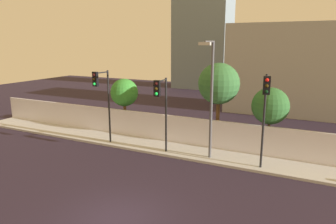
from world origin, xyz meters
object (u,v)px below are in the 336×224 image
object	(u,v)px
roadside_tree_midleft	(219,84)
roadside_tree_midright	(270,106)
street_lamp_curbside	(211,92)
roadside_tree_leftmost	(124,93)
traffic_light_center	(161,100)
traffic_light_left	(102,92)
traffic_light_right	(265,103)

from	to	relation	value
roadside_tree_midleft	roadside_tree_midright	bearing A→B (deg)	0.00
roadside_tree_midleft	street_lamp_curbside	bearing A→B (deg)	-82.06
roadside_tree_leftmost	roadside_tree_midleft	world-z (taller)	roadside_tree_midleft
traffic_light_center	street_lamp_curbside	xyz separation A→B (m)	(2.72, 0.71, 0.59)
traffic_light_left	traffic_light_center	distance (m)	4.32
traffic_light_left	roadside_tree_midleft	xyz separation A→B (m)	(6.65, 3.40, 0.48)
street_lamp_curbside	roadside_tree_leftmost	distance (m)	8.19
traffic_light_center	roadside_tree_leftmost	size ratio (longest dim) A/B	1.11
traffic_light_left	traffic_light_right	size ratio (longest dim) A/B	0.96
traffic_light_right	roadside_tree_leftmost	size ratio (longest dim) A/B	1.22
street_lamp_curbside	roadside_tree_midright	xyz separation A→B (m)	(2.85, 2.78, -1.07)
traffic_light_right	roadside_tree_midleft	distance (m)	4.77
roadside_tree_midleft	roadside_tree_midright	size ratio (longest dim) A/B	1.33
street_lamp_curbside	roadside_tree_leftmost	bearing A→B (deg)	159.96
traffic_light_left	roadside_tree_midleft	size ratio (longest dim) A/B	0.88
traffic_light_right	roadside_tree_leftmost	xyz separation A→B (m)	(-10.67, 3.29, -0.74)
traffic_light_left	traffic_light_right	distance (m)	10.08
roadside_tree_leftmost	roadside_tree_midleft	distance (m)	7.33
roadside_tree_midright	roadside_tree_midleft	bearing A→B (deg)	180.00
roadside_tree_midright	roadside_tree_leftmost	bearing A→B (deg)	180.00
traffic_light_left	roadside_tree_leftmost	size ratio (longest dim) A/B	1.17
traffic_light_left	traffic_light_center	bearing A→B (deg)	-1.31
traffic_light_center	roadside_tree_midleft	bearing A→B (deg)	56.28
traffic_light_right	roadside_tree_midright	size ratio (longest dim) A/B	1.22
traffic_light_left	traffic_light_right	bearing A→B (deg)	0.59
traffic_light_left	traffic_light_center	size ratio (longest dim) A/B	1.06
traffic_light_center	traffic_light_left	bearing A→B (deg)	178.69
traffic_light_left	traffic_light_center	world-z (taller)	traffic_light_left
traffic_light_right	roadside_tree_leftmost	distance (m)	11.19
street_lamp_curbside	roadside_tree_midleft	xyz separation A→B (m)	(-0.39, 2.78, 0.07)
roadside_tree_leftmost	traffic_light_right	bearing A→B (deg)	-17.14
traffic_light_center	traffic_light_right	size ratio (longest dim) A/B	0.91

